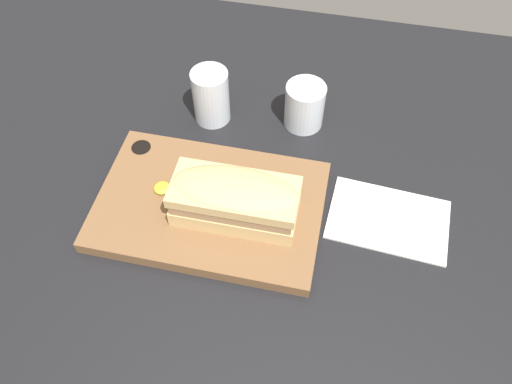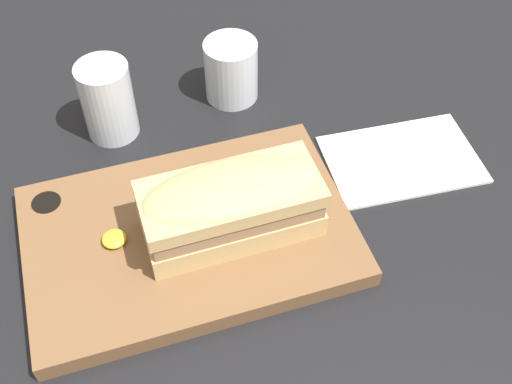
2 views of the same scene
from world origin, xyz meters
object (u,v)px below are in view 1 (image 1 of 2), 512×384
Objects in this scene: sandwich at (235,198)px; napkin at (388,219)px; wine_glass at (304,108)px; serving_board at (210,205)px; water_glass at (211,99)px.

napkin is at bearing 12.80° from sandwich.
sandwich reaches higher than napkin.
napkin is (16.58, -18.45, -3.47)cm from wine_glass.
wine_glass is (6.94, 23.80, -2.78)cm from sandwich.
sandwich is at bearing -16.82° from serving_board.
serving_board is 1.87× the size of sandwich.
serving_board is 7.22cm from sandwich.
sandwich is 23.80cm from water_glass.
sandwich is 24.94cm from wine_glass.
wine_glass is (16.56, 2.13, -0.77)cm from water_glass.
wine_glass is at bearing 7.32° from water_glass.
sandwich is 24.92cm from napkin.
serving_board is 4.25× the size of wine_glass.
serving_board is 21.11cm from water_glass.
napkin is at bearing -26.22° from water_glass.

